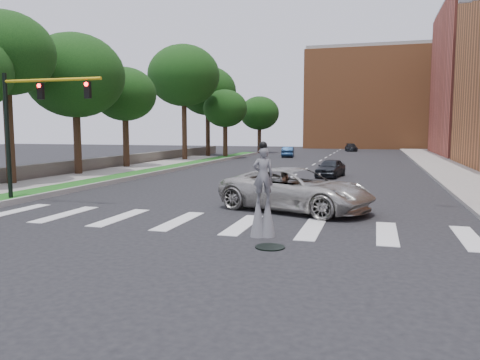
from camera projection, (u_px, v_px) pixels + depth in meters
The scene contains 21 objects.
ground_plane at pixel (201, 228), 16.83m from camera, with size 160.00×160.00×0.00m, color black.
grass_median at pixel (158, 170), 39.09m from camera, with size 2.00×60.00×0.25m, color #175318.
median_curb at pixel (169, 170), 38.80m from camera, with size 0.20×60.00×0.28m, color #989892.
sidewalk_left at pixel (47, 183), 30.38m from camera, with size 4.00×60.00×0.18m, color gray.
sidewalk_right at pixel (460, 173), 37.22m from camera, with size 5.00×90.00×0.18m, color gray.
stone_wall at pixel (112, 162), 42.48m from camera, with size 0.50×56.00×1.10m, color #56514A.
manhole at pixel (270, 247), 14.08m from camera, with size 0.90×0.90×0.04m, color black.
building_backdrop at pixel (377, 100), 88.66m from camera, with size 26.00×14.00×18.00m, color #B26638.
traffic_signal at pixel (28, 116), 21.95m from camera, with size 5.30×0.23×6.20m.
stilt_performer at pixel (263, 198), 15.42m from camera, with size 0.83×0.62×3.16m.
suv_crossing at pixel (296, 189), 20.37m from camera, with size 3.12×6.76×1.88m, color #B1AEA7.
car_near at pixel (331, 168), 34.82m from camera, with size 1.61×4.01×1.36m, color black.
car_mid at pixel (288, 152), 59.84m from camera, with size 1.43×4.10×1.35m, color navy.
car_far at pixel (351, 147), 75.66m from camera, with size 1.75×4.31×1.25m, color black.
tree_2 at pixel (75, 76), 35.05m from camera, with size 7.38×7.38×10.70m.
tree_3 at pixel (125, 95), 41.88m from camera, with size 5.64×5.64×9.08m.
tree_4 at pixel (184, 76), 51.73m from camera, with size 7.97×7.97×12.85m.
tree_5 at pixel (208, 91), 60.95m from camera, with size 7.47×7.47×11.70m.
tree_6 at pixel (225, 109), 56.64m from camera, with size 5.35×5.35×8.34m.
tree_7 at pixel (259, 113), 69.94m from camera, with size 5.89×5.89×8.45m.
tree_8 at pixel (5, 54), 28.62m from camera, with size 6.01×6.01×10.75m.
Camera 1 is at (5.97, -15.49, 3.56)m, focal length 35.00 mm.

